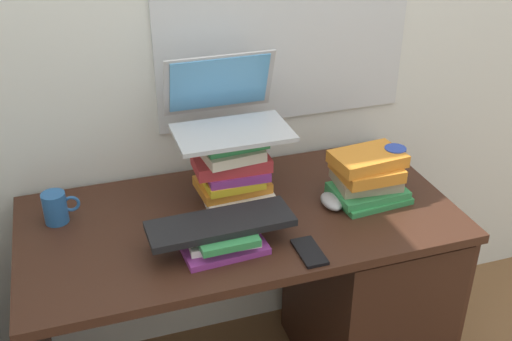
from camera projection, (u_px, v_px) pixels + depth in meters
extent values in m
cube|color=silver|center=(204.00, 14.00, 1.99)|extent=(6.00, 0.05, 2.60)
cube|color=silver|center=(286.00, 6.00, 2.03)|extent=(0.90, 0.01, 0.80)
cube|color=#381E14|center=(240.00, 219.00, 1.94)|extent=(1.35, 0.67, 0.03)
cube|color=#381E14|center=(411.00, 274.00, 2.31)|extent=(0.02, 0.62, 0.73)
cube|color=#321B12|center=(364.00, 291.00, 2.22)|extent=(0.41, 0.57, 0.70)
cube|color=white|center=(238.00, 196.00, 2.00)|extent=(0.22, 0.19, 0.04)
cube|color=orange|center=(232.00, 184.00, 2.00)|extent=(0.23, 0.17, 0.03)
cube|color=yellow|center=(232.00, 180.00, 1.97)|extent=(0.19, 0.15, 0.03)
cube|color=#8C338C|center=(235.00, 171.00, 1.96)|extent=(0.20, 0.16, 0.03)
cube|color=#B22D33|center=(231.00, 162.00, 1.94)|extent=(0.24, 0.14, 0.04)
cube|color=beige|center=(232.00, 152.00, 1.93)|extent=(0.19, 0.17, 0.03)
cube|color=#338C4C|center=(233.00, 139.00, 1.92)|extent=(0.20, 0.15, 0.04)
cube|color=#8C338C|center=(222.00, 244.00, 1.79)|extent=(0.25, 0.19, 0.02)
cube|color=white|center=(222.00, 236.00, 1.78)|extent=(0.21, 0.15, 0.02)
cube|color=#338C4C|center=(223.00, 231.00, 1.77)|extent=(0.17, 0.19, 0.02)
cube|color=#338C4C|center=(369.00, 196.00, 2.02)|extent=(0.24, 0.20, 0.02)
cube|color=#338C4C|center=(368.00, 191.00, 2.01)|extent=(0.24, 0.17, 0.02)
cube|color=gray|center=(366.00, 179.00, 2.01)|extent=(0.21, 0.18, 0.04)
cube|color=orange|center=(367.00, 169.00, 1.99)|extent=(0.19, 0.18, 0.04)
cube|color=orange|center=(368.00, 159.00, 1.96)|extent=(0.24, 0.17, 0.04)
cube|color=#B7BABF|center=(232.00, 133.00, 1.90)|extent=(0.36, 0.22, 0.01)
cube|color=#B7BABF|center=(219.00, 83.00, 1.97)|extent=(0.36, 0.08, 0.21)
cube|color=#59A5E5|center=(220.00, 83.00, 1.96)|extent=(0.32, 0.07, 0.18)
cube|color=black|center=(221.00, 224.00, 1.76)|extent=(0.42, 0.15, 0.02)
ellipsoid|color=#A5A8AD|center=(331.00, 201.00, 1.97)|extent=(0.06, 0.10, 0.04)
cylinder|color=#265999|center=(55.00, 208.00, 1.88)|extent=(0.07, 0.07, 0.10)
torus|color=#265999|center=(71.00, 204.00, 1.89)|extent=(0.05, 0.01, 0.05)
cylinder|color=#263FA5|center=(393.00, 170.00, 2.02)|extent=(0.07, 0.07, 0.16)
cube|color=black|center=(309.00, 252.00, 1.76)|extent=(0.07, 0.14, 0.01)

